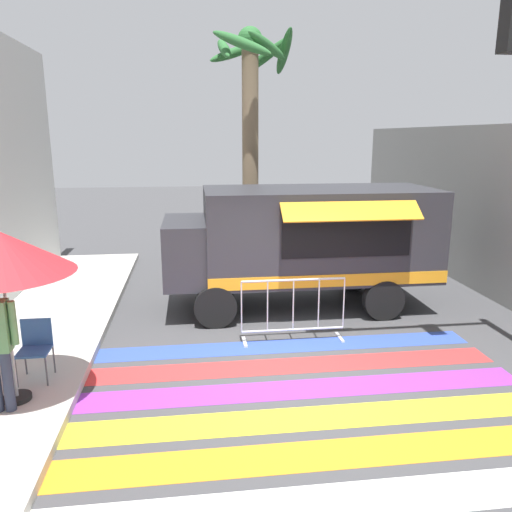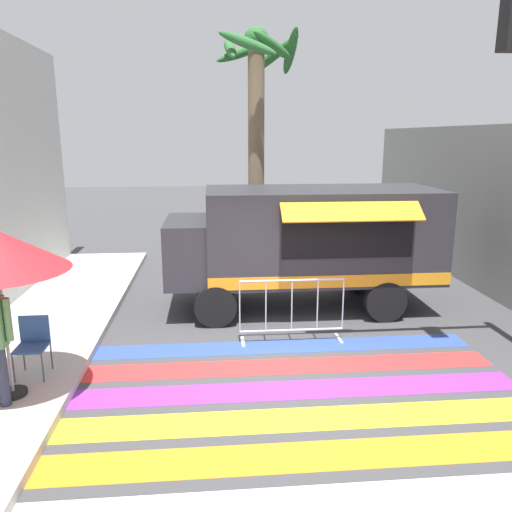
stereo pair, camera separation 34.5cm
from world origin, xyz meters
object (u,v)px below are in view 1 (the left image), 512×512
Objects in this scene: barricade_front at (293,311)px; palm_tree at (252,115)px; food_truck at (298,237)px; patio_umbrella at (0,253)px; folding_chair at (35,344)px.

barricade_front is 0.30× the size of palm_tree.
food_truck is 2.42× the size of patio_umbrella.
palm_tree is at bearing 92.17° from barricade_front.
barricade_front is at bearing -104.23° from food_truck.
folding_chair is 4.15m from barricade_front.
food_truck is at bearing -77.61° from palm_tree.
food_truck reaches higher than patio_umbrella.
folding_chair is 0.14× the size of palm_tree.
folding_chair is at bearing 81.81° from patio_umbrella.
folding_chair is (0.09, 0.64, -1.48)m from patio_umbrella.
food_truck is at bearing 38.38° from patio_umbrella.
palm_tree is (-0.63, 2.86, 2.53)m from food_truck.
palm_tree is (-0.18, 4.64, 3.48)m from barricade_front.
patio_umbrella reaches higher than folding_chair.
patio_umbrella is 0.37× the size of palm_tree.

